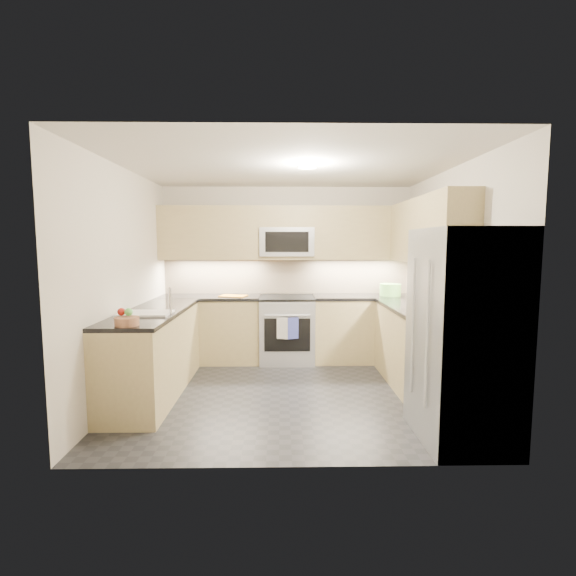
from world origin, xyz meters
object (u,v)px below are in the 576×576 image
object	(u,v)px
gas_range	(287,330)
microwave	(287,242)
fruit_basket	(127,321)
cutting_board	(233,296)
refrigerator	(463,336)
utensil_bowl	(390,290)

from	to	relation	value
gas_range	microwave	world-z (taller)	microwave
fruit_basket	microwave	bearing A→B (deg)	57.09
cutting_board	fruit_basket	xyz separation A→B (m)	(-0.71, -2.11, 0.03)
gas_range	fruit_basket	world-z (taller)	fruit_basket
gas_range	cutting_board	bearing A→B (deg)	-177.70
refrigerator	utensil_bowl	world-z (taller)	refrigerator
utensil_bowl	cutting_board	distance (m)	2.22
cutting_board	utensil_bowl	bearing A→B (deg)	0.82
gas_range	cutting_board	world-z (taller)	cutting_board
gas_range	cutting_board	size ratio (longest dim) A/B	2.54
cutting_board	gas_range	bearing A→B (deg)	2.30
fruit_basket	refrigerator	bearing A→B (deg)	-5.57
microwave	refrigerator	xyz separation A→B (m)	(1.45, -2.55, -0.80)
utensil_bowl	fruit_basket	bearing A→B (deg)	-143.87
microwave	utensil_bowl	xyz separation A→B (m)	(1.47, -0.12, -0.68)
utensil_bowl	gas_range	bearing A→B (deg)	-179.94
utensil_bowl	microwave	bearing A→B (deg)	175.19
microwave	fruit_basket	distance (m)	2.79
refrigerator	cutting_board	distance (m)	3.26
cutting_board	fruit_basket	bearing A→B (deg)	-108.64
refrigerator	utensil_bowl	bearing A→B (deg)	89.56
gas_range	microwave	distance (m)	1.25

